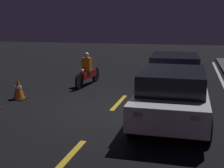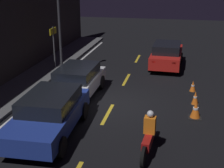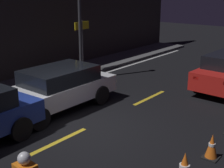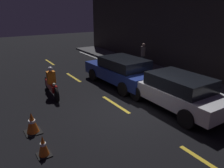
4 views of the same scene
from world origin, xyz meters
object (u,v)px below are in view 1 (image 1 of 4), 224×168
(motorcycle, at_px, (88,72))
(traffic_cone_near, at_px, (18,89))
(sedan_white, at_px, (173,94))
(sedan_blue, at_px, (174,72))

(motorcycle, bearing_deg, traffic_cone_near, -24.50)
(motorcycle, bearing_deg, sedan_white, 46.97)
(sedan_blue, bearing_deg, traffic_cone_near, 112.14)
(sedan_white, height_order, traffic_cone_near, sedan_white)
(motorcycle, height_order, traffic_cone_near, motorcycle)
(sedan_blue, distance_m, traffic_cone_near, 5.65)
(sedan_white, distance_m, motorcycle, 5.49)
(sedan_blue, bearing_deg, motorcycle, 79.42)
(sedan_blue, xyz_separation_m, sedan_white, (3.50, 0.16, -0.02))
(sedan_blue, xyz_separation_m, motorcycle, (-0.52, -3.58, -0.22))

